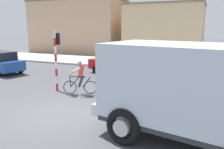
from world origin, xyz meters
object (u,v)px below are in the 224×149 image
(car_red_near, at_px, (117,63))
(car_white_mid, at_px, (170,73))
(cyclist, at_px, (80,77))
(truck_foreground, at_px, (193,88))
(car_far_side, at_px, (0,62))
(traffic_light_pole, at_px, (56,52))

(car_red_near, distance_m, car_white_mid, 4.85)
(cyclist, height_order, car_red_near, cyclist)
(truck_foreground, distance_m, car_far_side, 14.87)
(cyclist, bearing_deg, car_far_side, 163.64)
(car_red_near, bearing_deg, cyclist, -88.11)
(car_red_near, relative_size, car_far_side, 0.99)
(traffic_light_pole, bearing_deg, car_red_near, 77.01)
(traffic_light_pole, bearing_deg, car_white_mid, 28.74)
(traffic_light_pole, relative_size, car_far_side, 0.75)
(car_white_mid, bearing_deg, traffic_light_pole, -151.26)
(truck_foreground, height_order, traffic_light_pole, traffic_light_pole)
(traffic_light_pole, height_order, car_red_near, traffic_light_pole)
(traffic_light_pole, distance_m, car_far_side, 7.24)
(traffic_light_pole, distance_m, car_red_near, 5.75)
(cyclist, xyz_separation_m, car_white_mid, (3.98, 3.06, -0.05))
(cyclist, height_order, traffic_light_pole, traffic_light_pole)
(truck_foreground, xyz_separation_m, car_white_mid, (-1.61, 6.17, -0.85))
(cyclist, bearing_deg, car_red_near, 91.89)
(truck_foreground, bearing_deg, car_white_mid, 104.62)
(truck_foreground, xyz_separation_m, car_red_near, (-5.78, 8.66, -0.85))
(traffic_light_pole, relative_size, car_white_mid, 0.75)
(truck_foreground, relative_size, car_far_side, 1.35)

